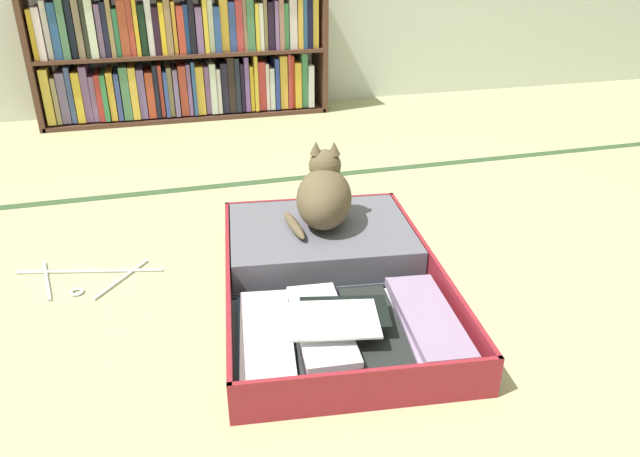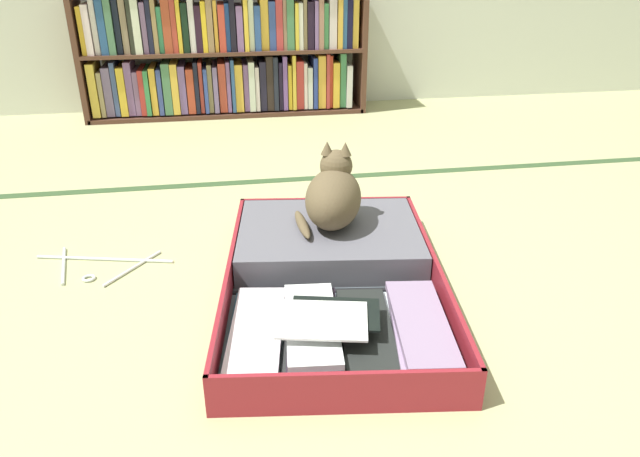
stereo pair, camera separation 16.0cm
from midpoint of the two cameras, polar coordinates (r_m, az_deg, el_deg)
The scene contains 6 objects.
ground_plane at distance 1.64m, azimuth -1.14°, elevation -9.00°, with size 10.00×10.00×0.00m, color tan.
tatami_border at distance 2.58m, azimuth -7.18°, elevation 4.50°, with size 4.80×0.05×0.00m.
bookshelf at distance 3.59m, azimuth -14.35°, elevation 15.86°, with size 1.62×0.27×0.74m.
open_suitcase at distance 1.78m, azimuth -1.66°, elevation -4.05°, with size 0.72×1.03×0.11m.
black_cat at distance 1.88m, azimuth -2.07°, elevation 3.17°, with size 0.25×0.31×0.26m.
clothes_hanger at distance 1.99m, azimuth -23.85°, elevation -4.42°, with size 0.44×0.28×0.01m.
Camera 1 is at (-0.41, -1.28, 0.94)m, focal length 33.17 mm.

